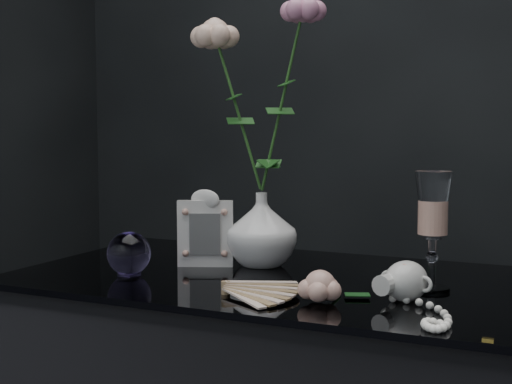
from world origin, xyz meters
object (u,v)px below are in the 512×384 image
at_px(wine_glass, 433,231).
at_px(picture_frame, 205,228).
at_px(loose_rose, 320,286).
at_px(pearl_jar, 406,279).
at_px(vase, 261,229).
at_px(paperweight, 129,253).

xyz_separation_m(wine_glass, picture_frame, (-0.47, 0.02, -0.03)).
height_order(loose_rose, pearl_jar, pearl_jar).
xyz_separation_m(vase, pearl_jar, (0.34, -0.17, -0.04)).
relative_size(wine_glass, paperweight, 2.46).
distance_m(wine_glass, loose_rose, 0.24).
distance_m(picture_frame, loose_rose, 0.37).
xyz_separation_m(vase, paperweight, (-0.19, -0.19, -0.03)).
distance_m(paperweight, loose_rose, 0.41).
height_order(vase, wine_glass, wine_glass).
height_order(wine_glass, pearl_jar, wine_glass).
distance_m(vase, paperweight, 0.28).
bearing_deg(paperweight, loose_rose, -6.94).
relative_size(vase, paperweight, 1.79).
distance_m(vase, wine_glass, 0.37).
bearing_deg(wine_glass, vase, 167.88).
xyz_separation_m(paperweight, loose_rose, (0.41, -0.05, -0.02)).
relative_size(wine_glass, pearl_jar, 0.86).
bearing_deg(pearl_jar, paperweight, -161.03).
distance_m(vase, loose_rose, 0.33).
bearing_deg(pearl_jar, loose_rose, -132.72).
distance_m(picture_frame, paperweight, 0.17).
bearing_deg(loose_rose, paperweight, -179.29).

